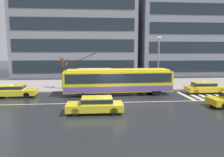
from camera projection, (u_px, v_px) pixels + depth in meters
ground_plane at (113, 100)px, 21.43m from camera, size 160.00×160.00×0.00m
sidewalk_slab at (107, 84)px, 30.42m from camera, size 80.00×10.00×0.14m
crosswalk_stripe_edge_near at (186, 96)px, 23.15m from camera, size 0.44×4.40×0.01m
crosswalk_stripe_inner_a at (194, 96)px, 23.23m from camera, size 0.44×4.40×0.01m
crosswalk_stripe_center at (202, 96)px, 23.31m from camera, size 0.44×4.40×0.01m
crosswalk_stripe_inner_b at (210, 95)px, 23.38m from camera, size 0.44×4.40×0.01m
crosswalk_stripe_edge_far at (218, 95)px, 23.46m from camera, size 0.44×4.40×0.01m
lane_centre_line at (115, 102)px, 20.24m from camera, size 72.00×0.14×0.01m
trolleybus at (118, 81)px, 23.77m from camera, size 12.48×2.87×4.66m
taxi_oncoming_near at (96, 104)px, 16.80m from camera, size 4.40×1.80×1.39m
taxi_queued_behind_bus at (13, 90)px, 22.57m from camera, size 4.69×1.87×1.39m
taxi_ahead_of_bus at (205, 87)px, 24.53m from camera, size 4.38×1.82×1.39m
bus_shelter at (95, 73)px, 27.34m from camera, size 4.26×1.53×2.45m
pedestrian_at_shelter at (76, 75)px, 27.26m from camera, size 1.53×1.53×1.95m
pedestrian_approaching_curb at (103, 79)px, 27.91m from camera, size 0.46×0.46×1.65m
pedestrian_walking_past at (116, 76)px, 26.36m from camera, size 1.41×1.41×1.91m
street_lamp at (159, 58)px, 26.63m from camera, size 0.60×0.32×6.38m
street_tree_bare at (63, 71)px, 26.59m from camera, size 1.26×1.90×4.04m
office_tower_corner_left at (76, 18)px, 42.76m from camera, size 22.80×12.80×22.45m
office_tower_corner_right at (205, 31)px, 44.94m from camera, size 28.09×10.81×17.84m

